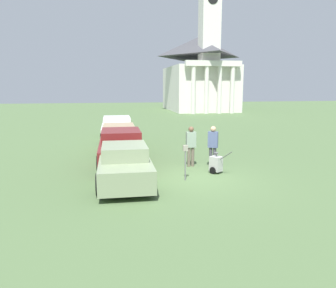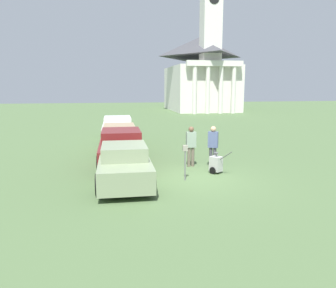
% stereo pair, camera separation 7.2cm
% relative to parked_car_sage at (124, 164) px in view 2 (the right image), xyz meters
% --- Properties ---
extents(ground_plane, '(120.00, 120.00, 0.00)m').
position_rel_parked_car_sage_xyz_m(ground_plane, '(2.52, 0.00, -0.68)').
color(ground_plane, '#4C663D').
extents(parked_car_sage, '(1.98, 4.69, 1.42)m').
position_rel_parked_car_sage_xyz_m(parked_car_sage, '(0.00, 0.00, 0.00)').
color(parked_car_sage, gray).
rests_on(parked_car_sage, ground_plane).
extents(parked_car_maroon, '(2.11, 5.27, 1.56)m').
position_rel_parked_car_sage_xyz_m(parked_car_maroon, '(-0.00, 3.05, 0.05)').
color(parked_car_maroon, maroon).
rests_on(parked_car_maroon, ground_plane).
extents(parked_car_tan, '(2.06, 5.25, 1.43)m').
position_rel_parked_car_sage_xyz_m(parked_car_tan, '(-0.00, 6.26, -0.01)').
color(parked_car_tan, tan).
rests_on(parked_car_tan, ground_plane).
extents(parked_car_white, '(2.13, 5.26, 1.52)m').
position_rel_parked_car_sage_xyz_m(parked_car_white, '(-0.00, 10.00, 0.03)').
color(parked_car_white, silver).
rests_on(parked_car_white, ground_plane).
extents(parking_meter, '(0.18, 0.09, 1.34)m').
position_rel_parked_car_sage_xyz_m(parking_meter, '(2.24, -0.16, 0.26)').
color(parking_meter, slate).
rests_on(parking_meter, ground_plane).
extents(person_worker, '(0.43, 0.23, 1.76)m').
position_rel_parked_car_sage_xyz_m(person_worker, '(2.98, 1.91, 0.33)').
color(person_worker, '#665B4C').
rests_on(person_worker, ground_plane).
extents(person_supervisor, '(0.47, 0.38, 1.80)m').
position_rel_parked_car_sage_xyz_m(person_supervisor, '(3.88, 1.61, 0.35)').
color(person_supervisor, '#3F3F47').
rests_on(person_supervisor, ground_plane).
extents(equipment_cart, '(0.71, 0.93, 1.00)m').
position_rel_parked_car_sage_xyz_m(equipment_cart, '(3.70, 0.63, -0.29)').
color(equipment_cart, '#B2B2AD').
rests_on(equipment_cart, ground_plane).
extents(church, '(8.80, 13.55, 22.90)m').
position_rel_parked_car_sage_xyz_m(church, '(12.71, 35.25, 5.24)').
color(church, silver).
rests_on(church, ground_plane).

